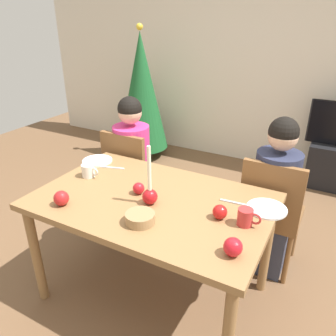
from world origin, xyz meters
name	(u,v)px	position (x,y,z in m)	size (l,w,h in m)	color
ground_plane	(154,292)	(0.00, 0.00, 0.00)	(7.68, 7.68, 0.00)	brown
back_wall	(267,57)	(0.00, 2.60, 1.30)	(6.40, 0.10, 2.60)	beige
dining_table	(152,210)	(0.00, 0.00, 0.67)	(1.40, 0.90, 0.75)	olive
chair_left	(131,174)	(-0.58, 0.61, 0.51)	(0.40, 0.40, 0.90)	brown
chair_right	(271,210)	(0.60, 0.61, 0.51)	(0.40, 0.40, 0.90)	brown
person_left_child	(133,167)	(-0.58, 0.64, 0.57)	(0.30, 0.30, 1.17)	#33384C
person_right_child	(273,201)	(0.60, 0.64, 0.57)	(0.30, 0.30, 1.17)	#33384C
christmas_tree	(142,92)	(-1.37, 2.03, 0.86)	(0.64, 0.64, 1.66)	brown
candle_centerpiece	(150,193)	(0.02, -0.05, 0.82)	(0.09, 0.09, 0.36)	red
plate_left	(97,161)	(-0.64, 0.28, 0.76)	(0.22, 0.22, 0.01)	white
plate_right	(267,209)	(0.63, 0.20, 0.76)	(0.23, 0.23, 0.01)	silver
mug_left	(89,171)	(-0.53, 0.05, 0.79)	(0.13, 0.09, 0.09)	silver
mug_right	(246,217)	(0.57, 0.00, 0.80)	(0.12, 0.08, 0.09)	#B72D2D
fork_left	(112,168)	(-0.47, 0.23, 0.75)	(0.18, 0.01, 0.01)	silver
fork_right	(235,203)	(0.46, 0.18, 0.75)	(0.18, 0.01, 0.01)	silver
bowl_walnuts	(140,218)	(0.07, -0.24, 0.78)	(0.16, 0.16, 0.06)	#99754C
apple_near_candle	(220,212)	(0.43, -0.01, 0.79)	(0.08, 0.08, 0.08)	red
apple_by_left_plate	(233,247)	(0.59, -0.26, 0.79)	(0.09, 0.09, 0.09)	red
apple_by_right_mug	(139,188)	(-0.10, 0.01, 0.79)	(0.07, 0.07, 0.07)	red
apple_far_edge	(61,198)	(-0.42, -0.31, 0.79)	(0.09, 0.09, 0.09)	#B41D1F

